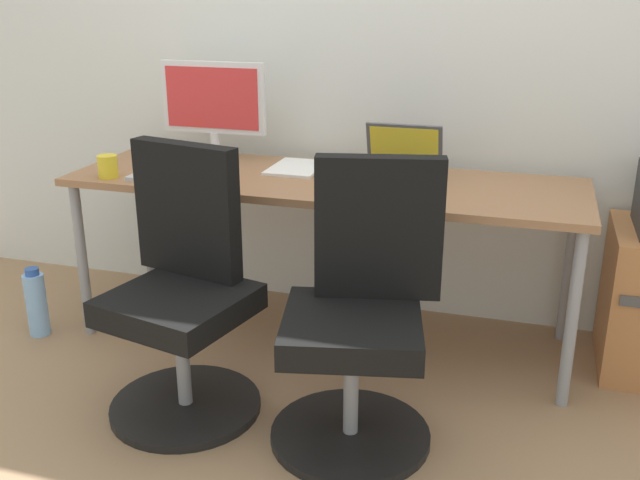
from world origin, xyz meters
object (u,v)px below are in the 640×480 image
Objects in this scene: desktop_monitor at (213,104)px; coffee_mug at (108,166)px; office_chair_right at (361,318)px; office_chair_left at (183,295)px; open_laptop at (400,168)px; water_bottle_on_floor at (36,303)px.

desktop_monitor is 5.22× the size of coffee_mug.
desktop_monitor reaches higher than office_chair_right.
open_laptop is (0.62, 0.70, 0.34)m from office_chair_left.
open_laptop is (1.50, 0.41, 0.62)m from water_bottle_on_floor.
coffee_mug is at bearing 160.83° from office_chair_right.
desktop_monitor is (-0.88, 0.83, 0.54)m from office_chair_right.
office_chair_left is at bearing -18.57° from water_bottle_on_floor.
office_chair_right reaches higher than coffee_mug.
coffee_mug reaches higher than water_bottle_on_floor.
office_chair_left and office_chair_right have the same top height.
desktop_monitor is at bearing 106.14° from office_chair_left.
office_chair_right is 1.57m from water_bottle_on_floor.
office_chair_left is at bearing -73.86° from desktop_monitor.
water_bottle_on_floor is at bearing 169.03° from office_chair_right.
water_bottle_on_floor is 0.71m from coffee_mug.
coffee_mug is (-1.15, -0.30, -0.01)m from open_laptop.
desktop_monitor reaches higher than open_laptop.
water_bottle_on_floor is 1.67m from open_laptop.
office_chair_right is at bearing -43.16° from desktop_monitor.
desktop_monitor is at bearing 171.88° from open_laptop.
open_laptop is (0.86, -0.12, -0.20)m from desktop_monitor.
office_chair_left reaches higher than coffee_mug.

